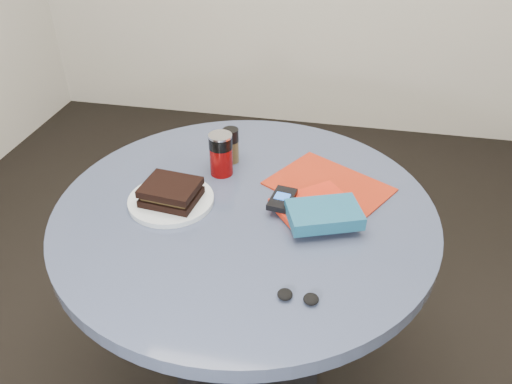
% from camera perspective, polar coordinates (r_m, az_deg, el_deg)
% --- Properties ---
extents(ground, '(4.00, 4.00, 0.00)m').
position_cam_1_polar(ground, '(1.86, -0.97, -20.57)').
color(ground, black).
rests_on(ground, ground).
extents(table, '(1.00, 1.00, 0.75)m').
position_cam_1_polar(table, '(1.41, -1.20, -6.97)').
color(table, black).
rests_on(table, ground).
extents(plate, '(0.27, 0.27, 0.01)m').
position_cam_1_polar(plate, '(1.34, -9.67, -0.93)').
color(plate, silver).
rests_on(plate, table).
extents(sandwich, '(0.15, 0.13, 0.05)m').
position_cam_1_polar(sandwich, '(1.31, -9.69, 0.00)').
color(sandwich, black).
rests_on(sandwich, plate).
extents(soda_can, '(0.08, 0.08, 0.12)m').
position_cam_1_polar(soda_can, '(1.41, -4.02, 4.32)').
color(soda_can, '#680505').
rests_on(soda_can, table).
extents(pepper_grinder, '(0.05, 0.05, 0.11)m').
position_cam_1_polar(pepper_grinder, '(1.48, -2.88, 5.37)').
color(pepper_grinder, '#493A1F').
rests_on(pepper_grinder, table).
extents(magazine, '(0.38, 0.35, 0.01)m').
position_cam_1_polar(magazine, '(1.40, 8.31, 0.62)').
color(magazine, '#99210D').
rests_on(magazine, table).
extents(red_book, '(0.23, 0.22, 0.02)m').
position_cam_1_polar(red_book, '(1.30, 6.45, -1.41)').
color(red_book, red).
rests_on(red_book, magazine).
extents(novel, '(0.20, 0.17, 0.03)m').
position_cam_1_polar(novel, '(1.23, 7.79, -2.54)').
color(novel, navy).
rests_on(novel, red_book).
extents(mp3_player, '(0.07, 0.11, 0.02)m').
position_cam_1_polar(mp3_player, '(1.29, 3.01, -0.82)').
color(mp3_player, black).
rests_on(mp3_player, red_book).
extents(headphones, '(0.09, 0.04, 0.02)m').
position_cam_1_polar(headphones, '(1.06, 4.81, -11.84)').
color(headphones, black).
rests_on(headphones, table).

